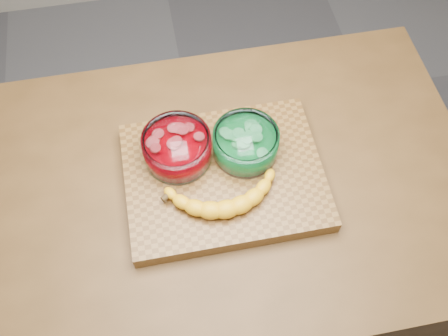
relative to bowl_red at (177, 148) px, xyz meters
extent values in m
plane|color=#58585C|center=(0.10, -0.06, -0.98)|extent=(3.50, 3.50, 0.00)
cube|color=#513518|center=(0.10, -0.06, -0.53)|extent=(1.20, 0.80, 0.90)
cube|color=brown|center=(0.10, -0.06, -0.06)|extent=(0.45, 0.35, 0.04)
cylinder|color=white|center=(0.00, 0.00, 0.00)|extent=(0.16, 0.16, 0.07)
cylinder|color=#B1000A|center=(0.00, 0.00, -0.01)|extent=(0.13, 0.13, 0.04)
cylinder|color=#E1474E|center=(0.00, 0.00, 0.02)|extent=(0.13, 0.13, 0.02)
cylinder|color=white|center=(0.15, -0.02, 0.00)|extent=(0.15, 0.15, 0.07)
cylinder|color=#128D38|center=(0.15, -0.02, -0.01)|extent=(0.13, 0.13, 0.04)
cylinder|color=#66DA7E|center=(0.15, -0.02, 0.02)|extent=(0.12, 0.12, 0.02)
camera|label=1|loc=(-0.01, -0.62, 0.95)|focal=40.00mm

